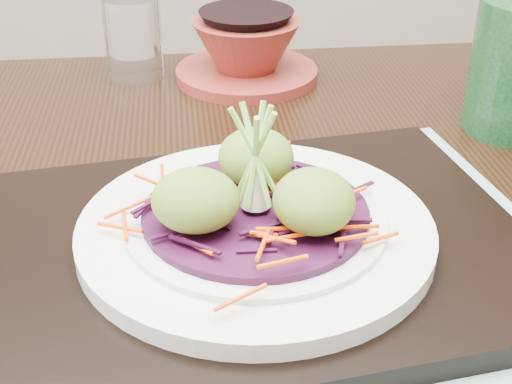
{
  "coord_description": "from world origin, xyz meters",
  "views": [
    {
      "loc": [
        0.08,
        -0.56,
        1.09
      ],
      "look_at": [
        0.08,
        -0.09,
        0.82
      ],
      "focal_mm": 50.0,
      "sensor_mm": 36.0,
      "label": 1
    }
  ],
  "objects_px": {
    "dining_table": "(228,300)",
    "water_glass": "(134,38)",
    "serving_tray": "(256,248)",
    "white_plate": "(256,228)",
    "terracotta_bowl_set": "(246,53)"
  },
  "relations": [
    {
      "from": "dining_table",
      "to": "water_glass",
      "type": "distance_m",
      "value": 0.37
    },
    {
      "from": "dining_table",
      "to": "water_glass",
      "type": "bearing_deg",
      "value": 104.62
    },
    {
      "from": "dining_table",
      "to": "water_glass",
      "type": "height_order",
      "value": "water_glass"
    },
    {
      "from": "serving_tray",
      "to": "white_plate",
      "type": "xyz_separation_m",
      "value": [
        0.0,
        0.0,
        0.02
      ]
    },
    {
      "from": "water_glass",
      "to": "serving_tray",
      "type": "bearing_deg",
      "value": -68.57
    },
    {
      "from": "dining_table",
      "to": "terracotta_bowl_set",
      "type": "xyz_separation_m",
      "value": [
        0.01,
        0.31,
        0.13
      ]
    },
    {
      "from": "dining_table",
      "to": "white_plate",
      "type": "distance_m",
      "value": 0.16
    },
    {
      "from": "dining_table",
      "to": "terracotta_bowl_set",
      "type": "distance_m",
      "value": 0.34
    },
    {
      "from": "water_glass",
      "to": "white_plate",
      "type": "bearing_deg",
      "value": -68.57
    },
    {
      "from": "dining_table",
      "to": "serving_tray",
      "type": "xyz_separation_m",
      "value": [
        0.03,
        -0.08,
        0.11
      ]
    },
    {
      "from": "serving_tray",
      "to": "white_plate",
      "type": "relative_size",
      "value": 1.54
    },
    {
      "from": "serving_tray",
      "to": "terracotta_bowl_set",
      "type": "relative_size",
      "value": 2.17
    },
    {
      "from": "serving_tray",
      "to": "water_glass",
      "type": "distance_m",
      "value": 0.43
    },
    {
      "from": "dining_table",
      "to": "terracotta_bowl_set",
      "type": "bearing_deg",
      "value": 80.72
    },
    {
      "from": "white_plate",
      "to": "terracotta_bowl_set",
      "type": "relative_size",
      "value": 1.41
    }
  ]
}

